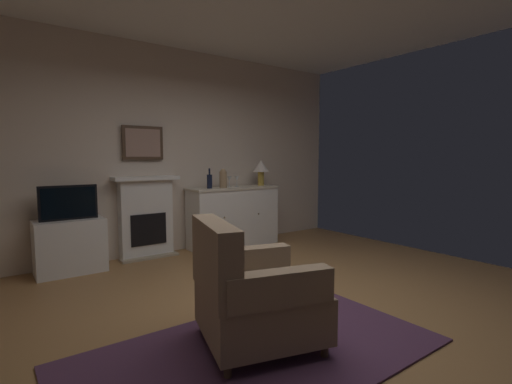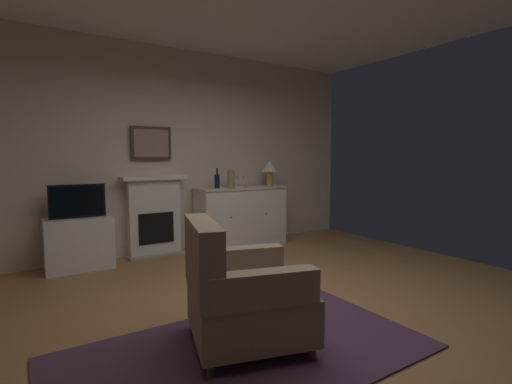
{
  "view_description": "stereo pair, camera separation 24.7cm",
  "coord_description": "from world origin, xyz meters",
  "px_view_note": "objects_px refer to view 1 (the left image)",
  "views": [
    {
      "loc": [
        -2.2,
        -2.37,
        1.35
      ],
      "look_at": [
        0.04,
        0.67,
        1.0
      ],
      "focal_mm": 26.16,
      "sensor_mm": 36.0,
      "label": 1
    },
    {
      "loc": [
        -2.0,
        -2.51,
        1.35
      ],
      "look_at": [
        0.04,
        0.67,
        1.0
      ],
      "focal_mm": 26.16,
      "sensor_mm": 36.0,
      "label": 2
    }
  ],
  "objects_px": {
    "framed_picture": "(143,143)",
    "table_lamp": "(261,168)",
    "sideboard_cabinet": "(233,217)",
    "wine_bottle": "(210,181)",
    "tv_set": "(68,203)",
    "wine_glass_center": "(237,179)",
    "vase_decorative": "(223,178)",
    "armchair": "(252,295)",
    "wine_glass_left": "(229,179)",
    "fireplace_unit": "(146,217)",
    "tv_cabinet": "(70,246)"
  },
  "relations": [
    {
      "from": "framed_picture",
      "to": "wine_bottle",
      "type": "relative_size",
      "value": 1.9
    },
    {
      "from": "framed_picture",
      "to": "armchair",
      "type": "height_order",
      "value": "framed_picture"
    },
    {
      "from": "framed_picture",
      "to": "tv_cabinet",
      "type": "bearing_deg",
      "value": -167.99
    },
    {
      "from": "wine_glass_left",
      "to": "armchair",
      "type": "height_order",
      "value": "wine_glass_left"
    },
    {
      "from": "fireplace_unit",
      "to": "vase_decorative",
      "type": "height_order",
      "value": "vase_decorative"
    },
    {
      "from": "wine_glass_left",
      "to": "tv_set",
      "type": "relative_size",
      "value": 0.27
    },
    {
      "from": "wine_bottle",
      "to": "vase_decorative",
      "type": "distance_m",
      "value": 0.21
    },
    {
      "from": "fireplace_unit",
      "to": "sideboard_cabinet",
      "type": "relative_size",
      "value": 0.78
    },
    {
      "from": "framed_picture",
      "to": "table_lamp",
      "type": "distance_m",
      "value": 1.86
    },
    {
      "from": "sideboard_cabinet",
      "to": "armchair",
      "type": "relative_size",
      "value": 1.43
    },
    {
      "from": "table_lamp",
      "to": "fireplace_unit",
      "type": "bearing_deg",
      "value": 174.42
    },
    {
      "from": "vase_decorative",
      "to": "tv_set",
      "type": "height_order",
      "value": "vase_decorative"
    },
    {
      "from": "framed_picture",
      "to": "sideboard_cabinet",
      "type": "height_order",
      "value": "framed_picture"
    },
    {
      "from": "wine_glass_left",
      "to": "vase_decorative",
      "type": "relative_size",
      "value": 0.59
    },
    {
      "from": "sideboard_cabinet",
      "to": "fireplace_unit",
      "type": "bearing_deg",
      "value": 172.18
    },
    {
      "from": "fireplace_unit",
      "to": "vase_decorative",
      "type": "relative_size",
      "value": 3.91
    },
    {
      "from": "sideboard_cabinet",
      "to": "vase_decorative",
      "type": "height_order",
      "value": "vase_decorative"
    },
    {
      "from": "wine_bottle",
      "to": "tv_set",
      "type": "distance_m",
      "value": 1.86
    },
    {
      "from": "table_lamp",
      "to": "vase_decorative",
      "type": "distance_m",
      "value": 0.75
    },
    {
      "from": "framed_picture",
      "to": "table_lamp",
      "type": "height_order",
      "value": "framed_picture"
    },
    {
      "from": "wine_glass_center",
      "to": "sideboard_cabinet",
      "type": "bearing_deg",
      "value": 137.36
    },
    {
      "from": "table_lamp",
      "to": "vase_decorative",
      "type": "bearing_deg",
      "value": -176.09
    },
    {
      "from": "armchair",
      "to": "table_lamp",
      "type": "bearing_deg",
      "value": 51.83
    },
    {
      "from": "fireplace_unit",
      "to": "wine_bottle",
      "type": "height_order",
      "value": "wine_bottle"
    },
    {
      "from": "sideboard_cabinet",
      "to": "tv_set",
      "type": "height_order",
      "value": "tv_set"
    },
    {
      "from": "table_lamp",
      "to": "vase_decorative",
      "type": "relative_size",
      "value": 1.42
    },
    {
      "from": "framed_picture",
      "to": "wine_glass_center",
      "type": "bearing_deg",
      "value": -11.06
    },
    {
      "from": "sideboard_cabinet",
      "to": "wine_bottle",
      "type": "height_order",
      "value": "wine_bottle"
    },
    {
      "from": "armchair",
      "to": "fireplace_unit",
      "type": "bearing_deg",
      "value": 84.59
    },
    {
      "from": "table_lamp",
      "to": "wine_glass_left",
      "type": "distance_m",
      "value": 0.61
    },
    {
      "from": "fireplace_unit",
      "to": "tv_cabinet",
      "type": "xyz_separation_m",
      "value": [
        -0.97,
        -0.16,
        -0.23
      ]
    },
    {
      "from": "wine_bottle",
      "to": "vase_decorative",
      "type": "bearing_deg",
      "value": -9.97
    },
    {
      "from": "wine_glass_left",
      "to": "wine_glass_center",
      "type": "distance_m",
      "value": 0.12
    },
    {
      "from": "tv_cabinet",
      "to": "sideboard_cabinet",
      "type": "bearing_deg",
      "value": -0.38
    },
    {
      "from": "tv_set",
      "to": "armchair",
      "type": "distance_m",
      "value": 2.77
    },
    {
      "from": "framed_picture",
      "to": "table_lamp",
      "type": "relative_size",
      "value": 1.38
    },
    {
      "from": "fireplace_unit",
      "to": "table_lamp",
      "type": "xyz_separation_m",
      "value": [
        1.81,
        -0.18,
        0.64
      ]
    },
    {
      "from": "wine_glass_center",
      "to": "armchair",
      "type": "distance_m",
      "value": 3.13
    },
    {
      "from": "framed_picture",
      "to": "armchair",
      "type": "distance_m",
      "value": 3.11
    },
    {
      "from": "table_lamp",
      "to": "tv_cabinet",
      "type": "relative_size",
      "value": 0.53
    },
    {
      "from": "framed_picture",
      "to": "sideboard_cabinet",
      "type": "relative_size",
      "value": 0.39
    },
    {
      "from": "fireplace_unit",
      "to": "sideboard_cabinet",
      "type": "distance_m",
      "value": 1.31
    },
    {
      "from": "wine_glass_center",
      "to": "vase_decorative",
      "type": "bearing_deg",
      "value": -177.17
    },
    {
      "from": "wine_bottle",
      "to": "tv_set",
      "type": "height_order",
      "value": "wine_bottle"
    },
    {
      "from": "fireplace_unit",
      "to": "table_lamp",
      "type": "distance_m",
      "value": 1.93
    },
    {
      "from": "table_lamp",
      "to": "armchair",
      "type": "bearing_deg",
      "value": -128.17
    },
    {
      "from": "table_lamp",
      "to": "wine_glass_left",
      "type": "bearing_deg",
      "value": -179.73
    },
    {
      "from": "fireplace_unit",
      "to": "armchair",
      "type": "xyz_separation_m",
      "value": [
        -0.27,
        -2.83,
        -0.17
      ]
    },
    {
      "from": "fireplace_unit",
      "to": "framed_picture",
      "type": "bearing_deg",
      "value": 90.0
    },
    {
      "from": "vase_decorative",
      "to": "tv_set",
      "type": "relative_size",
      "value": 0.45
    }
  ]
}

